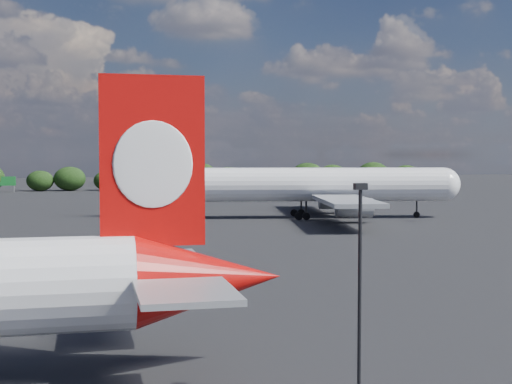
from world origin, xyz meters
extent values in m
plane|color=black|center=(0.00, 60.00, 0.00)|extent=(500.00, 500.00, 0.00)
cone|color=#BC0B09|center=(9.68, -4.08, 4.58)|extent=(7.37, 4.65, 4.58)
cube|color=#BC0B09|center=(6.94, -4.06, 10.44)|extent=(5.04, 0.51, 8.24)
ellipsoid|color=white|center=(6.93, -4.33, 10.27)|extent=(3.85, 0.22, 4.21)
ellipsoid|color=white|center=(6.94, -3.78, 10.27)|extent=(3.85, 0.22, 4.21)
cube|color=#929499|center=(7.80, -9.10, 4.94)|extent=(4.18, 5.54, 0.27)
cube|color=#929499|center=(7.90, 0.97, 4.94)|extent=(4.18, 5.54, 0.27)
cylinder|color=white|center=(42.17, 75.65, 5.71)|extent=(43.70, 13.51, 5.71)
sphere|color=white|center=(63.49, 71.70, 5.71)|extent=(6.65, 6.65, 5.71)
cone|color=white|center=(16.34, 80.43, 5.71)|extent=(10.02, 7.28, 5.71)
cube|color=navy|center=(19.71, 79.80, 13.02)|extent=(6.28, 1.70, 10.28)
ellipsoid|color=red|center=(19.65, 79.47, 12.81)|extent=(4.76, 1.10, 5.25)
ellipsoid|color=red|center=(19.78, 80.14, 12.81)|extent=(4.76, 1.10, 5.25)
cube|color=#929499|center=(17.45, 73.84, 6.17)|extent=(6.30, 7.67, 0.34)
cube|color=#929499|center=(19.73, 86.19, 6.17)|extent=(6.30, 7.67, 0.34)
cube|color=#929499|center=(41.71, 60.64, 3.88)|extent=(11.45, 23.80, 0.63)
cube|color=#929499|center=(47.11, 89.83, 3.88)|extent=(11.45, 23.80, 0.63)
cylinder|color=#929499|center=(44.99, 65.84, 2.40)|extent=(6.17, 4.07, 3.08)
cube|color=#929499|center=(44.99, 65.84, 3.20)|extent=(2.53, 0.79, 1.37)
cylinder|color=#929499|center=(48.32, 83.80, 2.40)|extent=(6.17, 4.07, 3.08)
cube|color=#929499|center=(48.32, 83.80, 3.20)|extent=(2.53, 0.79, 1.37)
cylinder|color=black|center=(39.30, 72.70, 1.71)|extent=(0.37, 0.37, 2.85)
cylinder|color=black|center=(39.30, 72.70, 0.63)|extent=(1.33, 0.73, 1.26)
cylinder|color=black|center=(38.06, 72.92, 0.63)|extent=(1.33, 0.73, 1.26)
cylinder|color=black|center=(40.54, 79.43, 1.71)|extent=(0.37, 0.37, 2.85)
cylinder|color=black|center=(40.54, 79.43, 0.63)|extent=(1.33, 0.73, 1.26)
cylinder|color=black|center=(39.31, 79.66, 0.63)|extent=(1.33, 0.73, 1.26)
cylinder|color=black|center=(59.00, 72.53, 1.66)|extent=(0.32, 0.32, 2.85)
cylinder|color=black|center=(59.00, 72.53, 0.51)|extent=(1.08, 0.58, 1.03)
cylinder|color=black|center=(14.98, -10.69, 4.63)|extent=(0.16, 0.16, 9.25)
cube|color=black|center=(14.98, -10.69, 9.40)|extent=(0.55, 0.30, 0.28)
cube|color=#136123|center=(-18.00, 176.00, 3.20)|extent=(6.00, 0.30, 2.60)
cylinder|color=gray|center=(-15.50, 176.00, 1.00)|extent=(0.20, 0.20, 2.00)
cube|color=yellow|center=(12.00, 182.00, 4.00)|extent=(5.00, 0.30, 3.00)
cylinder|color=gray|center=(12.00, 182.00, 1.25)|extent=(0.30, 0.30, 2.50)
ellipsoid|color=black|center=(-8.56, 180.41, 3.05)|extent=(7.92, 6.70, 6.09)
ellipsoid|color=black|center=(-0.10, 180.46, 3.60)|extent=(9.36, 7.92, 7.20)
ellipsoid|color=black|center=(10.61, 179.89, 2.94)|extent=(7.64, 6.46, 5.87)
ellipsoid|color=black|center=(27.08, 179.39, 4.38)|extent=(11.40, 9.64, 8.77)
ellipsoid|color=black|center=(39.10, 178.83, 4.07)|extent=(10.59, 8.96, 8.15)
ellipsoid|color=black|center=(47.17, 176.10, 3.49)|extent=(9.08, 7.69, 6.99)
ellipsoid|color=black|center=(58.72, 178.37, 3.25)|extent=(8.46, 7.16, 6.51)
ellipsoid|color=black|center=(73.45, 178.29, 4.10)|extent=(10.67, 9.03, 8.21)
ellipsoid|color=black|center=(82.02, 178.48, 3.77)|extent=(9.81, 8.30, 7.54)
ellipsoid|color=black|center=(96.24, 178.89, 4.18)|extent=(10.86, 9.19, 8.35)
ellipsoid|color=black|center=(106.63, 176.11, 3.68)|extent=(9.57, 8.10, 7.36)
camera|label=1|loc=(3.65, -38.65, 10.73)|focal=50.00mm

